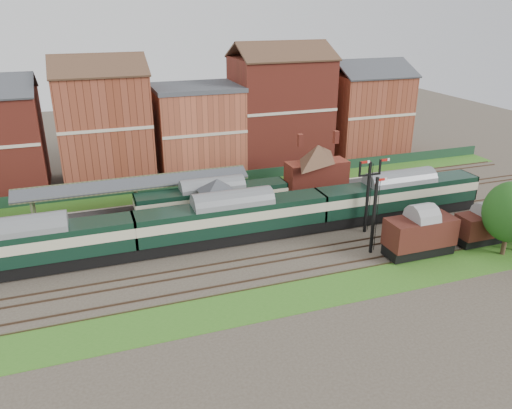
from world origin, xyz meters
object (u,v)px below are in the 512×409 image
object	(u,v)px
platform_railcar	(213,200)
signal_box	(218,203)
semaphore_bracket	(368,192)
goods_van_a	(420,233)
dmu_train	(233,218)

from	to	relation	value
platform_railcar	signal_box	bearing A→B (deg)	-94.17
semaphore_bracket	goods_van_a	xyz separation A→B (m)	(2.09, -6.50, -2.29)
signal_box	semaphore_bracket	size ratio (longest dim) A/B	0.73
signal_box	semaphore_bracket	world-z (taller)	semaphore_bracket
signal_box	dmu_train	world-z (taller)	signal_box
semaphore_bracket	platform_railcar	bearing A→B (deg)	148.70
semaphore_bracket	dmu_train	size ratio (longest dim) A/B	0.14
dmu_train	goods_van_a	distance (m)	18.74
platform_railcar	goods_van_a	distance (m)	22.92
semaphore_bracket	dmu_train	world-z (taller)	semaphore_bracket
semaphore_bracket	platform_railcar	distance (m)	17.47
signal_box	semaphore_bracket	bearing A→B (deg)	-20.92
platform_railcar	dmu_train	bearing A→B (deg)	-86.03
semaphore_bracket	signal_box	bearing A→B (deg)	159.08
semaphore_bracket	goods_van_a	world-z (taller)	semaphore_bracket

